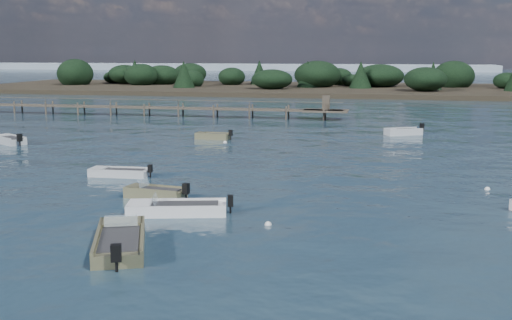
% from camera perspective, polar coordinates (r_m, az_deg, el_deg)
% --- Properties ---
extents(ground, '(400.00, 400.00, 0.00)m').
position_cam_1_polar(ground, '(85.46, 4.34, 4.49)').
color(ground, '#182B38').
rests_on(ground, ground).
extents(tender_far_white, '(3.34, 1.40, 1.13)m').
position_cam_1_polar(tender_far_white, '(56.69, -3.87, 2.03)').
color(tender_far_white, '#6D6A49').
rests_on(tender_far_white, ground).
extents(dinghy_extra_a, '(3.62, 1.74, 1.24)m').
position_cam_1_polar(dinghy_extra_a, '(34.38, -8.92, -3.07)').
color(dinghy_extra_a, '#6D6A49').
rests_on(dinghy_extra_a, ground).
extents(tender_far_grey_b, '(3.71, 2.69, 1.28)m').
position_cam_1_polar(tender_far_grey_b, '(60.92, 12.96, 2.35)').
color(tender_far_grey_b, '#B3B8BB').
rests_on(tender_far_grey_b, ground).
extents(dinghy_near_olive, '(3.56, 5.49, 1.33)m').
position_cam_1_polar(dinghy_near_olive, '(26.06, -11.98, -7.30)').
color(dinghy_near_olive, '#6D6A49').
rests_on(dinghy_near_olive, ground).
extents(tender_far_grey, '(3.80, 3.22, 1.29)m').
position_cam_1_polar(tender_far_grey, '(57.69, -21.05, 1.55)').
color(tender_far_grey, '#B3B8BB').
rests_on(tender_far_grey, ground).
extents(dinghy_mid_grey, '(3.97, 1.53, 1.00)m').
position_cam_1_polar(dinghy_mid_grey, '(40.74, -12.06, -1.22)').
color(dinghy_mid_grey, '#B3B8BB').
rests_on(dinghy_mid_grey, ground).
extents(dinghy_mid_white_a, '(5.13, 2.85, 1.18)m').
position_cam_1_polar(dinghy_mid_white_a, '(30.96, -7.06, -4.49)').
color(dinghy_mid_white_a, silver).
rests_on(dinghy_mid_white_a, ground).
extents(buoy_b, '(0.32, 0.32, 0.32)m').
position_cam_1_polar(buoy_b, '(28.84, 1.08, -5.79)').
color(buoy_b, white).
rests_on(buoy_b, ground).
extents(buoy_d, '(0.32, 0.32, 0.32)m').
position_cam_1_polar(buoy_d, '(38.30, 19.88, -2.49)').
color(buoy_d, white).
rests_on(buoy_d, ground).
extents(buoy_e, '(0.32, 0.32, 0.32)m').
position_cam_1_polar(buoy_e, '(54.48, -2.77, 1.55)').
color(buoy_e, white).
rests_on(buoy_e, ground).
extents(jetty, '(64.50, 3.20, 3.40)m').
position_cam_1_polar(jetty, '(79.76, -12.56, 4.63)').
color(jetty, '#4D4438').
rests_on(jetty, ground).
extents(far_headland, '(190.00, 40.00, 5.80)m').
position_cam_1_polar(far_headland, '(125.29, 18.32, 6.58)').
color(far_headland, black).
rests_on(far_headland, ground).
extents(distant_haze, '(280.00, 20.00, 2.40)m').
position_cam_1_polar(distant_haze, '(273.85, -9.93, 7.93)').
color(distant_haze, '#899AAA').
rests_on(distant_haze, ground).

